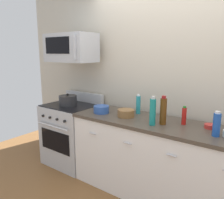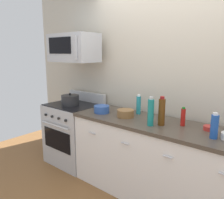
# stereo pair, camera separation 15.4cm
# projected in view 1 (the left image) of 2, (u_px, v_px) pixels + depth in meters

# --- Properties ---
(ground_plane) EXTENTS (6.32, 6.32, 0.00)m
(ground_plane) POSITION_uv_depth(u_px,v_px,m) (159.00, 196.00, 2.72)
(ground_plane) COLOR brown
(back_wall) EXTENTS (5.27, 0.10, 2.70)m
(back_wall) POSITION_uv_depth(u_px,v_px,m) (178.00, 81.00, 2.77)
(back_wall) COLOR beige
(back_wall) RESTS_ON ground_plane
(counter_unit) EXTENTS (2.18, 0.66, 0.92)m
(counter_unit) POSITION_uv_depth(u_px,v_px,m) (160.00, 161.00, 2.63)
(counter_unit) COLOR white
(counter_unit) RESTS_ON ground_plane
(range_oven) EXTENTS (0.76, 0.69, 1.07)m
(range_oven) POSITION_uv_depth(u_px,v_px,m) (72.00, 133.00, 3.48)
(range_oven) COLOR #B7BABF
(range_oven) RESTS_ON ground_plane
(microwave) EXTENTS (0.74, 0.44, 0.40)m
(microwave) POSITION_uv_depth(u_px,v_px,m) (71.00, 48.00, 3.25)
(microwave) COLOR #B7BABF
(bottle_hot_sauce_red) EXTENTS (0.05, 0.05, 0.20)m
(bottle_hot_sauce_red) POSITION_uv_depth(u_px,v_px,m) (184.00, 116.00, 2.46)
(bottle_hot_sauce_red) COLOR #B21914
(bottle_hot_sauce_red) RESTS_ON countertop_slab
(bottle_dish_soap) EXTENTS (0.06, 0.06, 0.25)m
(bottle_dish_soap) POSITION_uv_depth(u_px,v_px,m) (138.00, 104.00, 2.89)
(bottle_dish_soap) COLOR teal
(bottle_dish_soap) RESTS_ON countertop_slab
(bottle_sparkling_teal) EXTENTS (0.07, 0.07, 0.32)m
(bottle_sparkling_teal) POSITION_uv_depth(u_px,v_px,m) (153.00, 111.00, 2.43)
(bottle_sparkling_teal) COLOR #197F7A
(bottle_sparkling_teal) RESTS_ON countertop_slab
(bottle_soda_blue) EXTENTS (0.07, 0.07, 0.24)m
(bottle_soda_blue) POSITION_uv_depth(u_px,v_px,m) (217.00, 124.00, 2.11)
(bottle_soda_blue) COLOR #1E4CA5
(bottle_soda_blue) RESTS_ON countertop_slab
(bottle_wine_amber) EXTENTS (0.07, 0.07, 0.32)m
(bottle_wine_amber) POSITION_uv_depth(u_px,v_px,m) (163.00, 111.00, 2.45)
(bottle_wine_amber) COLOR #59330F
(bottle_wine_amber) RESTS_ON countertop_slab
(bowl_blue_mixing) EXTENTS (0.20, 0.20, 0.09)m
(bowl_blue_mixing) POSITION_uv_depth(u_px,v_px,m) (101.00, 109.00, 2.94)
(bowl_blue_mixing) COLOR #2D519E
(bowl_blue_mixing) RESTS_ON countertop_slab
(bowl_red_small) EXTENTS (0.12, 0.12, 0.04)m
(bowl_red_small) POSITION_uv_depth(u_px,v_px,m) (210.00, 126.00, 2.34)
(bowl_red_small) COLOR #B72D28
(bowl_red_small) RESTS_ON countertop_slab
(bowl_wooden_salad) EXTENTS (0.21, 0.21, 0.09)m
(bowl_wooden_salad) POSITION_uv_depth(u_px,v_px,m) (126.00, 113.00, 2.77)
(bowl_wooden_salad) COLOR brown
(bowl_wooden_salad) RESTS_ON countertop_slab
(stockpot) EXTENTS (0.26, 0.26, 0.18)m
(stockpot) POSITION_uv_depth(u_px,v_px,m) (68.00, 100.00, 3.33)
(stockpot) COLOR #262628
(stockpot) RESTS_ON range_oven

